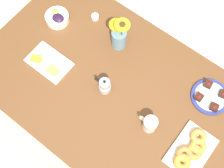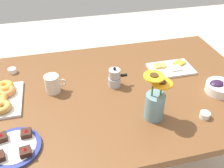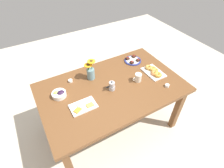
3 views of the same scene
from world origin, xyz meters
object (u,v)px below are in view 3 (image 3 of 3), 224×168
Objects in this scene: croissant_platter at (154,71)px; jam_cup_berry at (70,81)px; cheese_platter at (83,106)px; jam_cup_honey at (167,85)px; moka_pot at (112,86)px; grape_bowl at (59,94)px; coffee_mug at (138,78)px; flower_vase at (91,73)px; dessert_plate at (133,60)px; dining_table at (112,92)px.

jam_cup_berry is at bearing -20.41° from croissant_platter.
cheese_platter is 5.42× the size of jam_cup_honey.
croissant_platter is 1.00m from jam_cup_berry.
moka_pot is at bearing 135.41° from jam_cup_berry.
grape_bowl is 0.56m from moka_pot.
grape_bowl is at bearing 41.89° from jam_cup_berry.
croissant_platter is (-1.12, 0.19, -0.01)m from grape_bowl.
croissant_platter is at bearing -174.88° from coffee_mug.
grape_bowl is 0.61× the size of flower_vase.
cheese_platter is at bearing 121.10° from grape_bowl.
croissant_platter reaches higher than jam_cup_honey.
flower_vase reaches higher than moka_pot.
jam_cup_honey is (0.03, 0.27, -0.01)m from croissant_platter.
flower_vase is at bearing -39.31° from jam_cup_honey.
flower_vase is at bearing 4.01° from dessert_plate.
jam_cup_honey is 1.10m from jam_cup_berry.
grape_bowl reaches higher than cheese_platter.
grape_bowl is at bearing 7.86° from dessert_plate.
cheese_platter is (-0.16, 0.26, -0.02)m from grape_bowl.
grape_bowl is (0.55, -0.15, 0.12)m from dining_table.
cheese_platter is at bearing 87.31° from jam_cup_berry.
jam_cup_berry is (-0.18, -0.16, -0.01)m from grape_bowl.
croissant_platter is at bearing 175.96° from dining_table.
flower_vase reaches higher than grape_bowl.
moka_pot reaches higher than jam_cup_honey.
grape_bowl is at bearing -58.90° from cheese_platter.
grape_bowl is at bearing -9.64° from croissant_platter.
coffee_mug is 0.46× the size of flower_vase.
dining_table is at bearing 164.85° from grape_bowl.
dining_table is 7.24× the size of dessert_plate.
flower_vase reaches higher than dining_table.
croissant_platter is 0.59m from moka_pot.
coffee_mug is at bearing 175.66° from moka_pot.
croissant_platter is 0.27m from jam_cup_honey.
flower_vase is 2.06× the size of moka_pot.
grape_bowl is 1.26× the size of moka_pot.
coffee_mug is 2.36× the size of jam_cup_honey.
cheese_platter is at bearing 15.86° from dining_table.
dining_table is 33.33× the size of jam_cup_berry.
croissant_platter is at bearing 157.66° from flower_vase.
flower_vase reaches higher than jam_cup_honey.
moka_pot is (-0.37, -0.07, 0.04)m from cheese_platter.
jam_cup_honey is 1.00× the size of jam_cup_berry.
jam_cup_berry is (0.38, -0.31, 0.10)m from dining_table.
cheese_platter is 0.97m from dessert_plate.
jam_cup_honey is at bearing 154.46° from moka_pot.
coffee_mug is at bearing 145.16° from flower_vase.
dining_table is 0.58m from croissant_platter.
cheese_platter is 0.90× the size of croissant_platter.
croissant_platter is at bearing 102.98° from dessert_plate.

